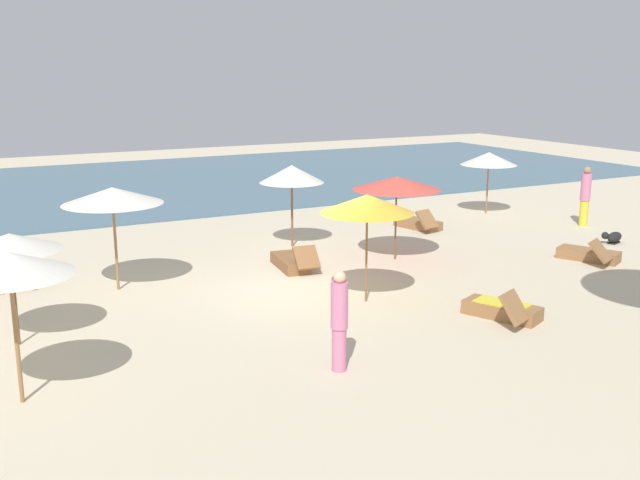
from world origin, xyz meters
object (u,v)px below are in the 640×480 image
Objects in this scene: person_2 at (585,196)px; umbrella_0 at (9,243)px; umbrella_7 at (367,204)px; lounger_2 at (503,310)px; lounger_0 at (6,278)px; lounger_3 at (292,262)px; dog at (613,237)px; umbrella_5 at (9,264)px; umbrella_1 at (489,159)px; person_1 at (339,320)px; umbrella_3 at (112,196)px; lounger_1 at (590,254)px; umbrella_2 at (292,174)px; umbrella_4 at (397,183)px; lounger_4 at (419,223)px.

umbrella_0 is at bearing -171.26° from person_2.
umbrella_7 is 1.31× the size of lounger_2.
lounger_3 is (6.38, -1.78, -0.00)m from lounger_0.
dog is (9.19, -1.82, 0.01)m from lounger_3.
lounger_3 is at bearing 94.66° from umbrella_7.
umbrella_7 reaches higher than umbrella_5.
umbrella_1 is 1.23× the size of person_1.
lounger_2 is (8.63, -2.98, -1.70)m from umbrella_0.
person_1 is at bearing -170.07° from lounger_2.
umbrella_3 is 8.59m from lounger_2.
person_1 is 0.91× the size of person_2.
lounger_1 is 1.02× the size of lounger_2.
umbrella_2 is at bearing 168.75° from person_2.
umbrella_4 is at bearing -8.60° from lounger_3.
umbrella_0 is 3.49m from umbrella_3.
umbrella_4 is 9.58m from lounger_0.
umbrella_1 is (15.49, 5.59, -0.01)m from umbrella_0.
lounger_0 is at bearing 166.51° from umbrella_4.
umbrella_5 is 14.14m from lounger_1.
umbrella_3 is at bearing 108.82° from person_1.
umbrella_4 is at bearing 150.25° from lounger_1.
lounger_4 is (4.43, 0.22, -1.85)m from umbrella_2.
dog is at bearing -117.39° from person_2.
lounger_2 is (8.46, -7.06, 0.01)m from lounger_0.
lounger_0 is at bearing 87.59° from umbrella_0.
umbrella_3 is 3.12× the size of dog.
umbrella_3 reaches higher than lounger_2.
person_2 is at bearing 44.82° from lounger_1.
lounger_1 is 1.05× the size of person_1.
person_1 is at bearing -14.01° from umbrella_5.
person_1 reaches higher than lounger_2.
lounger_0 is 14.25m from lounger_1.
lounger_3 is at bearing 35.42° from umbrella_5.
umbrella_5 is at bearing -166.03° from umbrella_7.
umbrella_5 is at bearing -155.20° from umbrella_4.
lounger_2 is at bearing -114.01° from lounger_4.
umbrella_5 is 1.00× the size of umbrella_7.
lounger_3 is at bearing 168.79° from dog.
umbrella_2 is 1.27× the size of lounger_4.
umbrella_3 is at bearing 62.96° from umbrella_5.
umbrella_4 is 10.52m from umbrella_5.
umbrella_7 is 3.93m from person_1.
umbrella_5 reaches higher than person_1.
person_1 is at bearing -39.48° from umbrella_0.
umbrella_5 reaches higher than lounger_1.
lounger_4 is at bearing 156.88° from person_2.
lounger_4 is (12.02, 4.64, -1.71)m from umbrella_0.
person_2 is 2.50m from dog.
lounger_4 is 11.26m from person_1.
umbrella_1 is 0.91× the size of umbrella_5.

